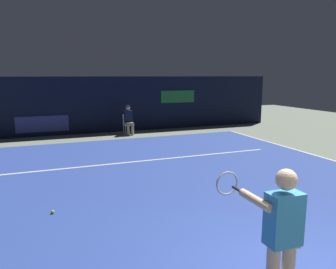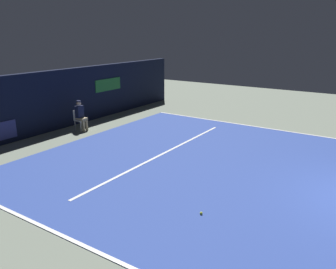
% 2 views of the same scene
% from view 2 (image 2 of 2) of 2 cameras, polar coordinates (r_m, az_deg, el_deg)
% --- Properties ---
extents(ground_plane, '(33.64, 33.64, 0.00)m').
position_cam_2_polar(ground_plane, '(11.26, 7.72, -5.22)').
color(ground_plane, gray).
extents(court_surface, '(10.89, 11.64, 0.01)m').
position_cam_2_polar(court_surface, '(11.25, 7.72, -5.19)').
color(court_surface, '#2D479E').
rests_on(court_surface, ground).
extents(line_sideline_left, '(0.10, 11.64, 0.01)m').
position_cam_2_polar(line_sideline_left, '(16.06, 16.20, 0.98)').
color(line_sideline_left, white).
rests_on(line_sideline_left, court_surface).
extents(line_sideline_right, '(0.10, 11.64, 0.01)m').
position_cam_2_polar(line_sideline_right, '(7.31, -12.20, -18.28)').
color(line_sideline_right, white).
rests_on(line_sideline_right, court_surface).
extents(line_service, '(8.49, 0.10, 0.01)m').
position_cam_2_polar(line_service, '(12.20, -0.91, -3.24)').
color(line_service, white).
rests_on(line_service, court_surface).
extents(back_wall, '(17.15, 0.33, 2.60)m').
position_cam_2_polar(back_wall, '(15.81, -18.83, 5.30)').
color(back_wall, black).
rests_on(back_wall, ground).
extents(line_judge_on_chair, '(0.45, 0.54, 1.32)m').
position_cam_2_polar(line_judge_on_chair, '(15.52, -14.32, 3.16)').
color(line_judge_on_chair, white).
rests_on(line_judge_on_chair, ground).
extents(tennis_ball, '(0.07, 0.07, 0.07)m').
position_cam_2_polar(tennis_ball, '(8.37, 5.53, -12.87)').
color(tennis_ball, '#CCE033').
rests_on(tennis_ball, court_surface).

